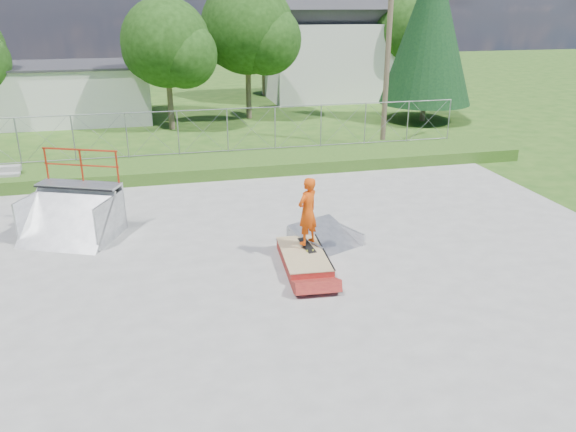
% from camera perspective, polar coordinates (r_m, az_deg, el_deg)
% --- Properties ---
extents(ground, '(120.00, 120.00, 0.00)m').
position_cam_1_polar(ground, '(14.05, -0.19, -5.85)').
color(ground, '#264F16').
rests_on(ground, ground).
extents(concrete_pad, '(20.00, 16.00, 0.04)m').
position_cam_1_polar(concrete_pad, '(14.04, -0.19, -5.78)').
color(concrete_pad, gray).
rests_on(concrete_pad, ground).
extents(grass_berm, '(24.00, 3.00, 0.50)m').
position_cam_1_polar(grass_berm, '(22.73, -5.72, 5.29)').
color(grass_berm, '#264F16').
rests_on(grass_berm, ground).
extents(grind_box, '(1.25, 2.34, 0.34)m').
position_cam_1_polar(grind_box, '(14.43, 1.62, -4.36)').
color(grind_box, maroon).
rests_on(grind_box, concrete_pad).
extents(quarter_pipe, '(3.01, 2.82, 2.40)m').
position_cam_1_polar(quarter_pipe, '(16.72, -21.56, 1.54)').
color(quarter_pipe, '#93959A').
rests_on(quarter_pipe, concrete_pad).
extents(flat_bank_ramp, '(2.04, 2.09, 0.47)m').
position_cam_1_polar(flat_bank_ramp, '(15.61, 3.85, -2.11)').
color(flat_bank_ramp, '#93959A').
rests_on(flat_bank_ramp, concrete_pad).
extents(skateboard, '(0.33, 0.82, 0.13)m').
position_cam_1_polar(skateboard, '(14.66, 1.95, -3.03)').
color(skateboard, black).
rests_on(skateboard, grind_box).
extents(skater, '(0.78, 0.72, 1.78)m').
position_cam_1_polar(skater, '(14.32, 1.99, 0.22)').
color(skater, '#D44409').
rests_on(skater, grind_box).
extents(chain_link_fence, '(20.00, 0.06, 1.80)m').
position_cam_1_polar(chain_link_fence, '(23.42, -6.17, 8.64)').
color(chain_link_fence, gray).
rests_on(chain_link_fence, grass_berm).
extents(utility_building_flat, '(10.00, 6.00, 3.00)m').
position_cam_1_polar(utility_building_flat, '(34.93, -22.21, 11.46)').
color(utility_building_flat, silver).
rests_on(utility_building_flat, ground).
extents(gable_house, '(8.40, 6.08, 8.94)m').
position_cam_1_polar(gable_house, '(40.09, 3.99, 17.29)').
color(gable_house, silver).
rests_on(gable_house, ground).
extents(utility_pole, '(0.24, 0.24, 8.00)m').
position_cam_1_polar(utility_pole, '(26.44, 10.08, 15.55)').
color(utility_pole, brown).
rests_on(utility_pole, ground).
extents(tree_left_near, '(4.76, 4.48, 6.65)m').
position_cam_1_polar(tree_left_near, '(30.14, -11.77, 16.52)').
color(tree_left_near, brown).
rests_on(tree_left_near, ground).
extents(tree_center, '(5.44, 5.12, 7.60)m').
position_cam_1_polar(tree_center, '(32.55, -3.60, 18.26)').
color(tree_center, brown).
rests_on(tree_center, ground).
extents(tree_right_far, '(5.10, 4.80, 7.12)m').
position_cam_1_polar(tree_right_far, '(39.94, 12.60, 17.87)').
color(tree_right_far, brown).
rests_on(tree_right_far, ground).
extents(tree_back_mid, '(4.08, 3.84, 5.70)m').
position_cam_1_polar(tree_back_mid, '(40.97, -2.13, 17.12)').
color(tree_back_mid, brown).
rests_on(tree_back_mid, ground).
extents(conifer_tree, '(5.04, 5.04, 9.10)m').
position_cam_1_polar(conifer_tree, '(32.81, 14.24, 18.07)').
color(conifer_tree, brown).
rests_on(conifer_tree, ground).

